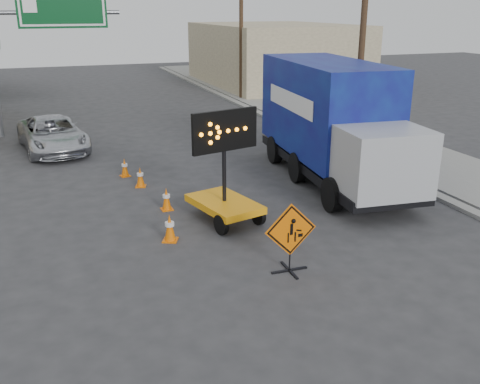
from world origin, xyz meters
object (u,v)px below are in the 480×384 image
construction_sign (290,236)px  arrow_board (224,197)px  pickup_truck (53,134)px  box_truck (332,129)px

construction_sign → arrow_board: (-0.41, 3.50, -0.18)m
construction_sign → arrow_board: 3.53m
construction_sign → pickup_truck: 14.35m
construction_sign → box_truck: bearing=54.4°
construction_sign → arrow_board: bearing=97.6°
construction_sign → box_truck: 7.36m
construction_sign → pickup_truck: bearing=110.1°
pickup_truck → box_truck: (9.05, -7.69, 1.14)m
arrow_board → box_truck: 5.43m
box_truck → construction_sign: bearing=-120.8°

